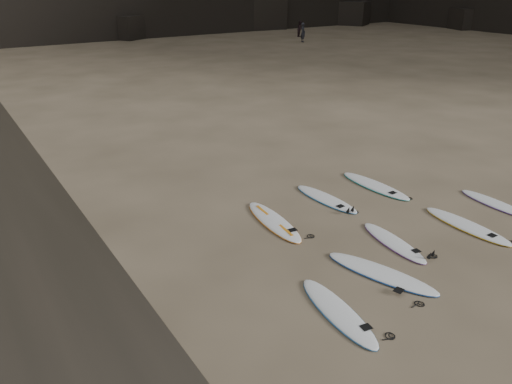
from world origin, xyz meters
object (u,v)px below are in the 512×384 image
surfboard_6 (326,198)px  person_a (303,32)px  surfboard_4 (495,203)px  surfboard_1 (381,273)px  surfboard_7 (375,185)px  person_b (300,29)px  surfboard_3 (467,225)px  surfboard_0 (338,311)px  surfboard_5 (274,221)px  surfboard_2 (394,242)px

surfboard_6 → person_a: person_a is taller
surfboard_6 → surfboard_4: bearing=-40.1°
surfboard_1 → surfboard_7: 5.12m
surfboard_1 → surfboard_6: surfboard_1 is taller
surfboard_1 → person_a: person_a is taller
surfboard_4 → person_b: (20.84, 36.54, 0.77)m
surfboard_7 → person_a: bearing=54.1°
surfboard_3 → surfboard_7: (-0.08, 3.30, 0.00)m
surfboard_3 → person_b: person_b is taller
surfboard_1 → surfboard_3: surfboard_1 is taller
surfboard_0 → person_b: (28.12, 37.89, 0.77)m
surfboard_1 → person_b: size_ratio=1.66×
surfboard_0 → surfboard_4: 7.41m
surfboard_0 → surfboard_7: size_ratio=0.92×
surfboard_4 → surfboard_6: (-3.95, 2.96, 0.00)m
surfboard_5 → surfboard_7: (4.11, 0.29, 0.00)m
surfboard_2 → surfboard_7: surfboard_7 is taller
surfboard_0 → surfboard_5: surfboard_5 is taller
surfboard_4 → surfboard_7: size_ratio=0.85×
surfboard_4 → surfboard_5: size_ratio=0.86×
surfboard_3 → person_a: (20.28, 33.31, 0.86)m
surfboard_1 → surfboard_3: 3.64m
surfboard_4 → surfboard_1: bearing=-168.8°
surfboard_0 → surfboard_1: (1.75, 0.52, 0.00)m
surfboard_6 → surfboard_0: bearing=-131.0°
surfboard_0 → person_b: person_b is taller
surfboard_2 → surfboard_4: 4.23m
surfboard_3 → surfboard_5: size_ratio=0.97×
surfboard_3 → person_a: bearing=59.1°
surfboard_4 → surfboard_5: bearing=159.8°
surfboard_4 → surfboard_7: bearing=127.5°
surfboard_0 → surfboard_4: bearing=18.1°
surfboard_3 → surfboard_4: 1.96m
surfboard_7 → person_b: size_ratio=1.67×
surfboard_2 → surfboard_5: 3.19m
surfboard_4 → person_a: bearing=63.5°
surfboard_0 → surfboard_5: size_ratio=0.92×
surfboard_7 → person_a: person_a is taller
surfboard_3 → surfboard_6: bearing=121.4°
surfboard_1 → person_b: (26.37, 37.36, 0.77)m
surfboard_1 → surfboard_4: 5.60m
surfboard_0 → surfboard_3: 5.44m
surfboard_1 → surfboard_3: bearing=-11.1°
surfboard_6 → person_b: bearing=50.3°
surfboard_5 → person_a: 38.95m
surfboard_2 → person_a: 39.90m
surfboard_4 → person_a: size_ratio=1.27×
surfboard_6 → surfboard_7: 1.96m
surfboard_5 → surfboard_6: size_ratio=1.09×
surfboard_5 → surfboard_7: size_ratio=0.99×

